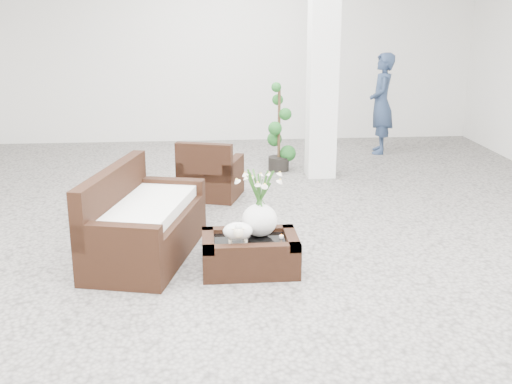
{
  "coord_description": "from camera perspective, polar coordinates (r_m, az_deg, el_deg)",
  "views": [
    {
      "loc": [
        -0.53,
        -6.25,
        2.44
      ],
      "look_at": [
        0.0,
        -0.1,
        0.62
      ],
      "focal_mm": 44.73,
      "sensor_mm": 36.0,
      "label": 1
    }
  ],
  "objects": [
    {
      "name": "planter_narcissus",
      "position": [
        5.99,
        0.32,
        -0.32
      ],
      "size": [
        0.44,
        0.44,
        0.8
      ],
      "primitive_type": null,
      "color": "white",
      "rests_on": "coffee_table"
    },
    {
      "name": "topiary",
      "position": [
        9.65,
        2.07,
        5.75
      ],
      "size": [
        0.35,
        0.35,
        1.32
      ],
      "primitive_type": null,
      "color": "#194E1B",
      "rests_on": "ground"
    },
    {
      "name": "ground",
      "position": [
        6.73,
        -0.07,
        -4.83
      ],
      "size": [
        11.0,
        11.0,
        0.0
      ],
      "primitive_type": "plane",
      "color": "gray",
      "rests_on": "ground"
    },
    {
      "name": "sheep_figurine",
      "position": [
        5.88,
        -1.64,
        -3.69
      ],
      "size": [
        0.28,
        0.23,
        0.21
      ],
      "primitive_type": "ellipsoid",
      "color": "white",
      "rests_on": "coffee_table"
    },
    {
      "name": "column",
      "position": [
        9.24,
        6.02,
        12.04
      ],
      "size": [
        0.4,
        0.4,
        3.5
      ],
      "primitive_type": "cube",
      "color": "white",
      "rests_on": "ground"
    },
    {
      "name": "coffee_table",
      "position": [
        6.08,
        -0.54,
        -5.65
      ],
      "size": [
        0.9,
        0.6,
        0.31
      ],
      "primitive_type": "cube",
      "color": "black",
      "rests_on": "ground"
    },
    {
      "name": "tealight",
      "position": [
        6.06,
        2.27,
        -3.98
      ],
      "size": [
        0.04,
        0.04,
        0.03
      ],
      "primitive_type": "cylinder",
      "color": "white",
      "rests_on": "coffee_table"
    },
    {
      "name": "armchair",
      "position": [
        8.35,
        -4.06,
        2.15
      ],
      "size": [
        0.91,
        0.89,
        0.78
      ],
      "primitive_type": "cube",
      "rotation": [
        0.0,
        0.0,
        2.84
      ],
      "color": "black",
      "rests_on": "ground"
    },
    {
      "name": "shopper",
      "position": [
        11.02,
        11.15,
        7.76
      ],
      "size": [
        0.53,
        0.69,
        1.69
      ],
      "primitive_type": "imported",
      "rotation": [
        0.0,
        0.0,
        -1.79
      ],
      "color": "navy",
      "rests_on": "ground"
    },
    {
      "name": "loveseat",
      "position": [
        6.41,
        -9.84,
        -1.95
      ],
      "size": [
        1.19,
        1.83,
        0.9
      ],
      "primitive_type": "cube",
      "rotation": [
        0.0,
        0.0,
        1.32
      ],
      "color": "black",
      "rests_on": "ground"
    }
  ]
}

